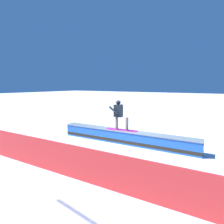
# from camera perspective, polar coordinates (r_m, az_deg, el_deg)

# --- Properties ---
(ground_plane) EXTENTS (120.00, 120.00, 0.00)m
(ground_plane) POSITION_cam_1_polar(r_m,az_deg,el_deg) (9.24, 3.84, -9.47)
(ground_plane) COLOR white
(grind_box) EXTENTS (6.88, 0.92, 0.64)m
(grind_box) POSITION_cam_1_polar(r_m,az_deg,el_deg) (9.16, 3.85, -7.73)
(grind_box) COLOR blue
(grind_box) RESTS_ON ground_plane
(snowboarder) EXTENTS (1.57, 0.53, 1.44)m
(snowboarder) POSITION_cam_1_polar(r_m,az_deg,el_deg) (9.03, 2.22, -0.61)
(snowboarder) COLOR #BD198F
(snowboarder) RESTS_ON grind_box
(safety_fence) EXTENTS (12.86, 0.74, 1.03)m
(safety_fence) POSITION_cam_1_polar(r_m,az_deg,el_deg) (6.17, -14.17, -13.83)
(safety_fence) COLOR red
(safety_fence) RESTS_ON ground_plane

